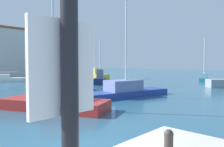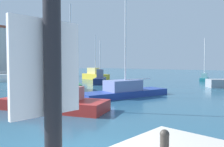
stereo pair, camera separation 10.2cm
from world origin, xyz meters
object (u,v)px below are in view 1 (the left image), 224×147
(mooring_bollard, at_px, (169,141))
(sailboat_green_distant_east, at_px, (71,85))
(sailboat_red_inner_mooring, at_px, (56,101))
(sailboat_teal_outer_mooring, at_px, (204,78))
(sailboat_blue_far_left, at_px, (125,90))
(sailboat_navy_near_pier, at_px, (100,79))
(sailboat_yellow_mid_harbor, at_px, (95,75))

(mooring_bollard, distance_m, sailboat_green_distant_east, 18.74)
(sailboat_red_inner_mooring, height_order, sailboat_green_distant_east, sailboat_red_inner_mooring)
(sailboat_teal_outer_mooring, distance_m, sailboat_green_distant_east, 23.27)
(sailboat_blue_far_left, height_order, sailboat_green_distant_east, sailboat_blue_far_left)
(sailboat_navy_near_pier, distance_m, sailboat_green_distant_east, 8.04)
(mooring_bollard, relative_size, sailboat_navy_near_pier, 0.09)
(sailboat_teal_outer_mooring, relative_size, sailboat_blue_far_left, 0.65)
(sailboat_navy_near_pier, bearing_deg, mooring_bollard, -130.36)
(sailboat_yellow_mid_harbor, xyz_separation_m, sailboat_green_distant_east, (-12.32, -10.02, -0.16))
(sailboat_teal_outer_mooring, xyz_separation_m, sailboat_red_inner_mooring, (-29.00, -2.22, 0.03))
(sailboat_teal_outer_mooring, height_order, sailboat_blue_far_left, sailboat_blue_far_left)
(mooring_bollard, xyz_separation_m, sailboat_blue_far_left, (9.99, 9.53, -0.64))
(sailboat_yellow_mid_harbor, xyz_separation_m, sailboat_red_inner_mooring, (-18.58, -17.14, -0.24))
(mooring_bollard, distance_m, sailboat_teal_outer_mooring, 34.05)
(mooring_bollard, bearing_deg, sailboat_teal_outer_mooring, 19.42)
(sailboat_yellow_mid_harbor, height_order, sailboat_green_distant_east, sailboat_green_distant_east)
(mooring_bollard, bearing_deg, sailboat_blue_far_left, 43.64)
(sailboat_teal_outer_mooring, relative_size, sailboat_red_inner_mooring, 0.77)
(mooring_bollard, distance_m, sailboat_yellow_mid_harbor, 34.04)
(sailboat_yellow_mid_harbor, bearing_deg, mooring_bollard, -129.57)
(sailboat_yellow_mid_harbor, relative_size, sailboat_teal_outer_mooring, 1.11)
(mooring_bollard, bearing_deg, sailboat_red_inner_mooring, 71.15)
(sailboat_blue_far_left, xyz_separation_m, sailboat_green_distant_east, (-0.63, 6.69, 0.04))
(mooring_bollard, bearing_deg, sailboat_navy_near_pier, 49.64)
(sailboat_teal_outer_mooring, bearing_deg, sailboat_red_inner_mooring, -175.62)
(sailboat_navy_near_pier, height_order, sailboat_green_distant_east, sailboat_green_distant_east)
(sailboat_navy_near_pier, height_order, sailboat_teal_outer_mooring, sailboat_teal_outer_mooring)
(sailboat_blue_far_left, bearing_deg, sailboat_navy_near_pier, 56.51)
(mooring_bollard, xyz_separation_m, sailboat_green_distant_east, (9.36, 16.22, -0.59))
(sailboat_navy_near_pier, height_order, sailboat_red_inner_mooring, sailboat_red_inner_mooring)
(sailboat_yellow_mid_harbor, distance_m, sailboat_green_distant_east, 15.88)
(mooring_bollard, bearing_deg, sailboat_green_distant_east, 60.01)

